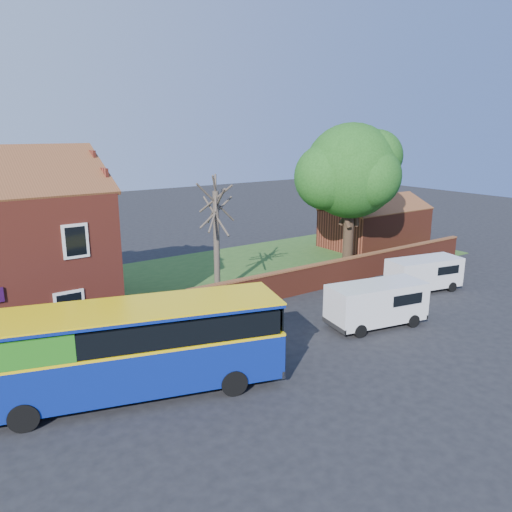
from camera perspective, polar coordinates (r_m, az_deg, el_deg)
ground at (r=18.87m, az=-3.10°, el=-15.08°), size 120.00×120.00×0.00m
grass_strip at (r=35.80m, az=3.55°, el=-0.65°), size 26.00×12.00×0.04m
boundary_wall at (r=31.29m, az=10.41°, el=-1.57°), size 22.00×0.38×1.60m
outbuilding at (r=41.52m, az=13.37°, el=3.33°), size 8.20×5.06×4.17m
bus at (r=18.33m, az=-15.35°, el=-10.02°), size 11.10×5.63×3.28m
van_near at (r=24.72m, az=13.63°, el=-5.17°), size 5.07×2.81×2.10m
van_far at (r=30.82m, az=18.67°, el=-1.83°), size 4.69×2.63×1.94m
large_tree at (r=34.33m, az=10.70°, el=9.22°), size 7.95×6.29×9.69m
bare_tree at (r=27.97m, az=-4.54°, el=2.07°), size 2.44×2.91×6.51m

